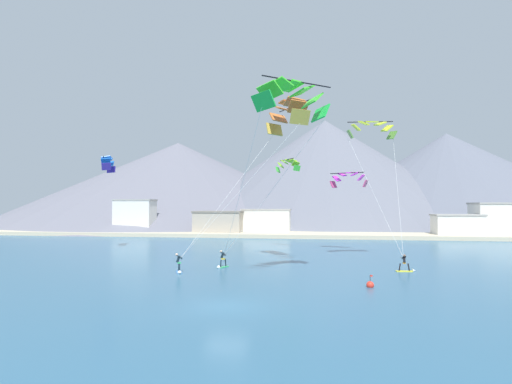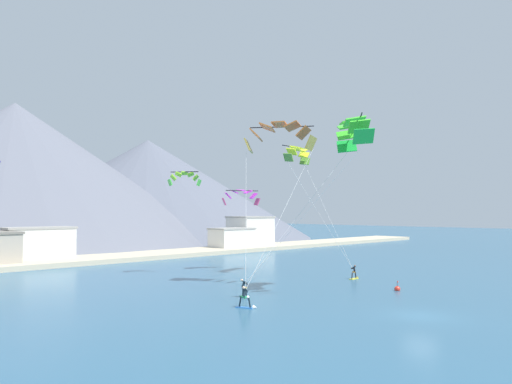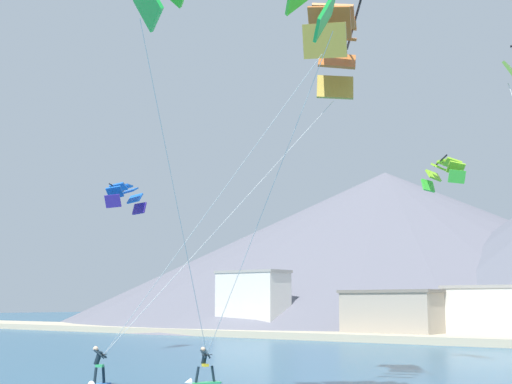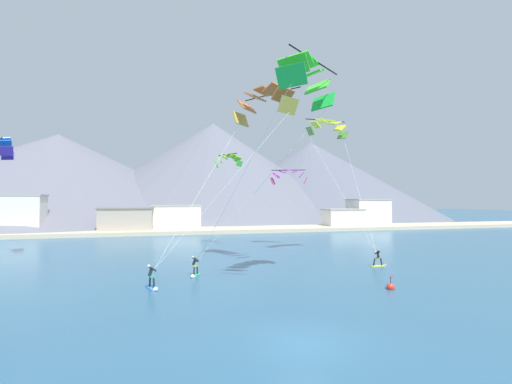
{
  "view_description": "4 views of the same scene",
  "coord_description": "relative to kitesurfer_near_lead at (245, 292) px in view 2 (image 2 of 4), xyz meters",
  "views": [
    {
      "loc": [
        5.19,
        -23.51,
        6.05
      ],
      "look_at": [
        -0.7,
        16.97,
        7.38
      ],
      "focal_mm": 28.0,
      "sensor_mm": 36.0,
      "label": 1
    },
    {
      "loc": [
        -33.93,
        -17.1,
        7.5
      ],
      "look_at": [
        -2.43,
        14.2,
        9.24
      ],
      "focal_mm": 35.0,
      "sensor_mm": 36.0,
      "label": 2
    },
    {
      "loc": [
        18.41,
        -10.58,
        3.67
      ],
      "look_at": [
        -3.25,
        17.89,
        9.2
      ],
      "focal_mm": 50.0,
      "sensor_mm": 36.0,
      "label": 3
    },
    {
      "loc": [
        -5.58,
        -13.94,
        6.15
      ],
      "look_at": [
        1.62,
        14.84,
        6.89
      ],
      "focal_mm": 24.0,
      "sensor_mm": 36.0,
      "label": 4
    }
  ],
  "objects": [
    {
      "name": "parafoil_kite_near_lead",
      "position": [
        7.16,
        -6.33,
        14.19
      ],
      "size": [
        10.01,
        9.68,
        14.49
      ],
      "color": "green"
    },
    {
      "name": "kitesurfer_mid_center",
      "position": [
        17.18,
        0.16,
        -0.05
      ],
      "size": [
        1.77,
        0.57,
        1.64
      ],
      "color": "yellow",
      "rests_on": "ground"
    },
    {
      "name": "shore_building_old_town",
      "position": [
        -0.77,
        42.9,
        2.14
      ],
      "size": [
        10.0,
        4.33,
        5.24
      ],
      "color": "silver",
      "rests_on": "ground"
    },
    {
      "name": "parafoil_kite_mid_center",
      "position": [
        15.11,
        6.6,
        13.88
      ],
      "size": [
        5.49,
        7.69,
        14.02
      ],
      "color": "#5A9237"
    },
    {
      "name": "shore_building_quay_west",
      "position": [
        34.82,
        39.84,
        1.69
      ],
      "size": [
        8.52,
        4.97,
        4.35
      ],
      "color": "silver",
      "rests_on": "ground"
    },
    {
      "name": "shore_building_quay_east",
      "position": [
        42.97,
        43.02,
        2.77
      ],
      "size": [
        8.62,
        6.47,
        6.51
      ],
      "color": "silver",
      "rests_on": "ground"
    },
    {
      "name": "mountain_peak_central_summit",
      "position": [
        49.4,
        91.89,
        13.6
      ],
      "size": [
        93.82,
        93.82,
        28.18
      ],
      "color": "slate",
      "rests_on": "ground"
    },
    {
      "name": "race_marker_buoy",
      "position": [
        12.93,
        -7.39,
        -0.34
      ],
      "size": [
        0.56,
        0.56,
        1.02
      ],
      "color": "red",
      "rests_on": "ground"
    },
    {
      "name": "mountain_peak_west_ridge",
      "position": [
        12.47,
        91.44,
        16.13
      ],
      "size": [
        98.79,
        98.79,
        33.24
      ],
      "color": "slate",
      "rests_on": "ground"
    },
    {
      "name": "ground_plane",
      "position": [
        3.68,
        -14.29,
        -0.49
      ],
      "size": [
        400.0,
        400.0,
        0.0
      ],
      "primitive_type": "plane",
      "color": "#2D5B7A"
    },
    {
      "name": "parafoil_kite_near_trail",
      "position": [
        6.3,
        1.64,
        14.71
      ],
      "size": [
        12.06,
        8.39,
        15.03
      ],
      "color": "gold"
    },
    {
      "name": "kitesurfer_near_lead",
      "position": [
        0.0,
        0.0,
        0.0
      ],
      "size": [
        1.05,
        1.76,
        1.7
      ],
      "color": "#33B266",
      "rests_on": "ground"
    },
    {
      "name": "kitesurfer_near_trail",
      "position": [
        -3.09,
        -3.42,
        0.06
      ],
      "size": [
        1.03,
        1.76,
        1.79
      ],
      "color": "#337FDB",
      "rests_on": "ground"
    },
    {
      "name": "shoreline_strip",
      "position": [
        3.68,
        38.77,
        -0.14
      ],
      "size": [
        180.0,
        10.0,
        0.7
      ],
      "primitive_type": "cube",
      "color": "beige",
      "rests_on": "ground"
    },
    {
      "name": "parafoil_kite_distant_mid_solo",
      "position": [
        13.3,
        14.58,
        9.07
      ],
      "size": [
        4.8,
        3.22,
        2.05
      ],
      "color": "#CA3D78"
    },
    {
      "name": "parafoil_kite_distant_high_outer",
      "position": [
        5.42,
        15.95,
        11.06
      ],
      "size": [
        3.53,
        3.0,
        1.76
      ],
      "color": "green"
    }
  ]
}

